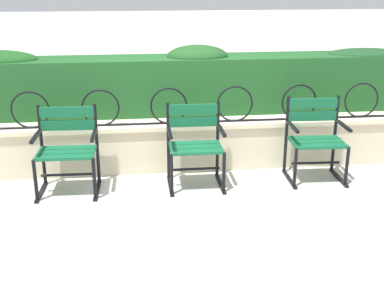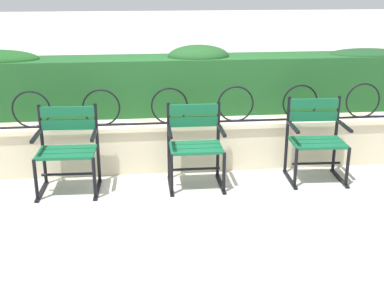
# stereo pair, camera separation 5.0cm
# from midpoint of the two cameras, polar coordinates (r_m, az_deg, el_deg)

# --- Properties ---
(ground_plane) EXTENTS (60.00, 60.00, 0.00)m
(ground_plane) POSITION_cam_midpoint_polar(r_m,az_deg,el_deg) (5.04, 0.47, -6.48)
(ground_plane) COLOR #BCB7AD
(stone_wall) EXTENTS (7.97, 0.41, 0.56)m
(stone_wall) POSITION_cam_midpoint_polar(r_m,az_deg,el_deg) (5.80, -0.59, -0.03)
(stone_wall) COLOR beige
(stone_wall) RESTS_ON ground
(iron_arch_fence) EXTENTS (7.41, 0.02, 0.42)m
(iron_arch_fence) POSITION_cam_midpoint_polar(r_m,az_deg,el_deg) (5.58, -2.14, 4.18)
(iron_arch_fence) COLOR black
(iron_arch_fence) RESTS_ON stone_wall
(hedge_row) EXTENTS (7.81, 0.59, 0.81)m
(hedge_row) POSITION_cam_midpoint_polar(r_m,az_deg,el_deg) (6.08, -1.38, 7.14)
(hedge_row) COLOR #1E5123
(hedge_row) RESTS_ON stone_wall
(park_chair_left) EXTENTS (0.64, 0.54, 0.89)m
(park_chair_left) POSITION_cam_midpoint_polar(r_m,az_deg,el_deg) (5.29, -13.90, -0.33)
(park_chair_left) COLOR #145B38
(park_chair_left) RESTS_ON ground
(park_chair_centre) EXTENTS (0.59, 0.52, 0.87)m
(park_chair_centre) POSITION_cam_midpoint_polar(r_m,az_deg,el_deg) (5.27, 0.63, 0.12)
(park_chair_centre) COLOR #145B38
(park_chair_centre) RESTS_ON ground
(park_chair_right) EXTENTS (0.63, 0.55, 0.90)m
(park_chair_right) POSITION_cam_midpoint_polar(r_m,az_deg,el_deg) (5.60, 14.35, 0.73)
(park_chair_right) COLOR #145B38
(park_chair_right) RESTS_ON ground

